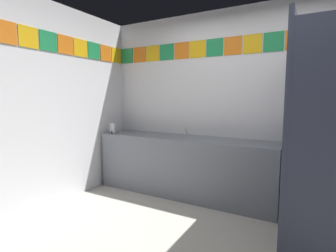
% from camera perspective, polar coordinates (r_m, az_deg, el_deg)
% --- Properties ---
extents(wall_back, '(4.32, 0.09, 2.57)m').
position_cam_1_polar(wall_back, '(3.63, 17.87, 4.59)').
color(wall_back, silver).
rests_on(wall_back, ground_plane).
extents(wall_side, '(0.09, 3.04, 2.57)m').
position_cam_1_polar(wall_side, '(3.53, -26.45, 4.19)').
color(wall_side, silver).
rests_on(wall_side, ground_plane).
extents(vanity_counter, '(2.56, 0.56, 0.83)m').
position_cam_1_polar(vanity_counter, '(3.71, 3.57, -8.76)').
color(vanity_counter, slate).
rests_on(vanity_counter, ground_plane).
extents(faucet_center, '(0.04, 0.10, 0.14)m').
position_cam_1_polar(faucet_center, '(3.70, 4.22, -1.52)').
color(faucet_center, silver).
rests_on(faucet_center, vanity_counter).
extents(soap_dispenser, '(0.09, 0.09, 0.16)m').
position_cam_1_polar(soap_dispenser, '(4.11, -11.94, -0.48)').
color(soap_dispenser, '#B7BABF').
rests_on(soap_dispenser, vanity_counter).
extents(stall_divider, '(0.92, 1.55, 2.01)m').
position_cam_1_polar(stall_divider, '(2.51, 28.94, -3.24)').
color(stall_divider, '#33384C').
rests_on(stall_divider, ground_plane).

